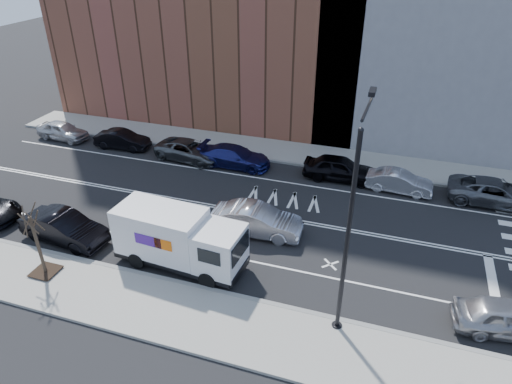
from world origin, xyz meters
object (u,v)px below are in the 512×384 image
Objects in this scene: far_parked_a at (63,131)px; driving_sedan at (256,220)px; fedex_van at (179,239)px; near_parked_front at (509,318)px; far_parked_b at (122,140)px.

driving_sedan is at bearing -107.44° from far_parked_a.
fedex_van reaches higher than far_parked_a.
driving_sedan reaches higher than near_parked_front.
fedex_van is 19.58m from far_parked_a.
fedex_van is at bearing 83.26° from near_parked_front.
far_parked_a is at bearing 65.01° from driving_sedan.
far_parked_a is 20.17m from driving_sedan.
driving_sedan is (13.24, -7.55, 0.13)m from far_parked_b.
near_parked_front is at bearing -109.28° from driving_sedan.
driving_sedan is at bearing 66.09° from near_parked_front.
fedex_van is 1.33× the size of driving_sedan.
far_parked_b is 27.66m from near_parked_front.
driving_sedan is 1.13× the size of near_parked_front.
far_parked_a is at bearing 148.45° from fedex_van.
near_parked_front is (30.80, -11.10, 0.03)m from far_parked_a.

